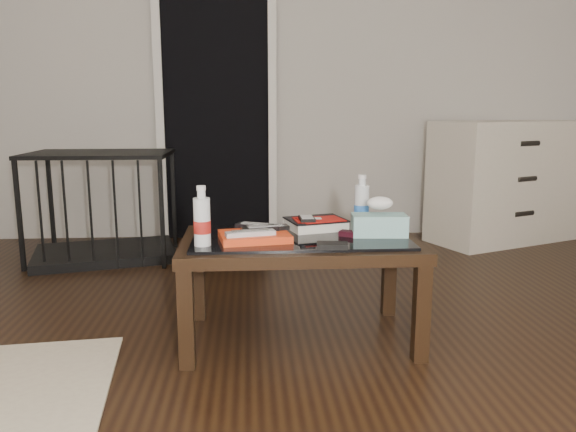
# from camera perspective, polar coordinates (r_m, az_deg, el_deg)

# --- Properties ---
(ground) EXTENTS (5.00, 5.00, 0.00)m
(ground) POSITION_cam_1_polar(r_m,az_deg,el_deg) (2.11, 0.89, -17.20)
(ground) COLOR black
(ground) RESTS_ON ground
(doorway) EXTENTS (0.90, 0.08, 2.07)m
(doorway) POSITION_cam_1_polar(r_m,az_deg,el_deg) (4.33, -7.29, 11.23)
(doorway) COLOR black
(doorway) RESTS_ON ground
(coffee_table) EXTENTS (1.00, 0.60, 0.46)m
(coffee_table) POSITION_cam_1_polar(r_m,az_deg,el_deg) (2.40, 1.19, -3.50)
(coffee_table) COLOR black
(coffee_table) RESTS_ON ground
(dresser) EXTENTS (1.30, 0.91, 0.90)m
(dresser) POSITION_cam_1_polar(r_m,az_deg,el_deg) (4.57, 21.53, 3.31)
(dresser) COLOR beige
(dresser) RESTS_ON ground
(pet_crate) EXTENTS (1.02, 0.80, 0.71)m
(pet_crate) POSITION_cam_1_polar(r_m,az_deg,el_deg) (3.94, -18.20, -0.80)
(pet_crate) COLOR black
(pet_crate) RESTS_ON ground
(magazines) EXTENTS (0.31, 0.25, 0.03)m
(magazines) POSITION_cam_1_polar(r_m,az_deg,el_deg) (2.31, -3.42, -2.09)
(magazines) COLOR red
(magazines) RESTS_ON coffee_table
(remote_silver) EXTENTS (0.21, 0.09, 0.02)m
(remote_silver) POSITION_cam_1_polar(r_m,az_deg,el_deg) (2.26, -3.84, -1.72)
(remote_silver) COLOR #BABBC0
(remote_silver) RESTS_ON magazines
(remote_black_front) EXTENTS (0.21, 0.10, 0.02)m
(remote_black_front) POSITION_cam_1_polar(r_m,az_deg,el_deg) (2.35, -2.33, -1.22)
(remote_black_front) COLOR black
(remote_black_front) RESTS_ON magazines
(remote_black_back) EXTENTS (0.20, 0.12, 0.02)m
(remote_black_back) POSITION_cam_1_polar(r_m,az_deg,el_deg) (2.39, -3.00, -1.01)
(remote_black_back) COLOR black
(remote_black_back) RESTS_ON magazines
(textbook) EXTENTS (0.29, 0.26, 0.05)m
(textbook) POSITION_cam_1_polar(r_m,az_deg,el_deg) (2.52, 2.85, -0.80)
(textbook) COLOR black
(textbook) RESTS_ON coffee_table
(dvd_mailers) EXTENTS (0.20, 0.16, 0.01)m
(dvd_mailers) POSITION_cam_1_polar(r_m,az_deg,el_deg) (2.49, 2.83, -0.31)
(dvd_mailers) COLOR #AF110B
(dvd_mailers) RESTS_ON textbook
(ipod) EXTENTS (0.07, 0.11, 0.02)m
(ipod) POSITION_cam_1_polar(r_m,az_deg,el_deg) (2.45, 1.93, -0.24)
(ipod) COLOR black
(ipod) RESTS_ON dvd_mailers
(flip_phone) EXTENTS (0.10, 0.09, 0.02)m
(flip_phone) POSITION_cam_1_polar(r_m,az_deg,el_deg) (2.39, 6.36, -1.80)
(flip_phone) COLOR black
(flip_phone) RESTS_ON coffee_table
(wallet) EXTENTS (0.13, 0.08, 0.02)m
(wallet) POSITION_cam_1_polar(r_m,az_deg,el_deg) (2.18, 4.52, -3.00)
(wallet) COLOR black
(wallet) RESTS_ON coffee_table
(water_bottle_left) EXTENTS (0.08, 0.08, 0.24)m
(water_bottle_left) POSITION_cam_1_polar(r_m,az_deg,el_deg) (2.22, -8.74, 0.02)
(water_bottle_left) COLOR white
(water_bottle_left) RESTS_ON coffee_table
(water_bottle_right) EXTENTS (0.08, 0.08, 0.24)m
(water_bottle_right) POSITION_cam_1_polar(r_m,az_deg,el_deg) (2.57, 7.50, 1.55)
(water_bottle_right) COLOR silver
(water_bottle_right) RESTS_ON coffee_table
(tissue_box) EXTENTS (0.24, 0.14, 0.09)m
(tissue_box) POSITION_cam_1_polar(r_m,az_deg,el_deg) (2.41, 9.24, -0.91)
(tissue_box) COLOR teal
(tissue_box) RESTS_ON coffee_table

